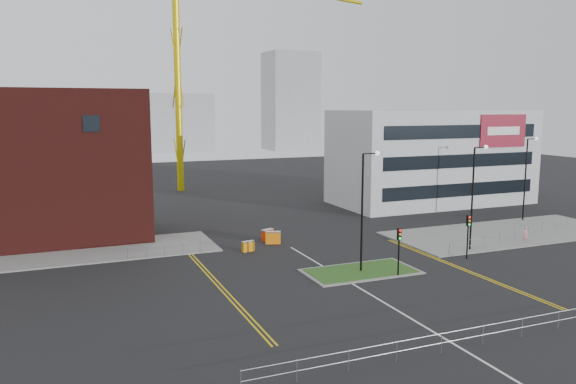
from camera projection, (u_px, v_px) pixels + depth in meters
name	position (u px, v px, depth m)	size (l,w,h in m)	color
ground	(397.00, 311.00, 34.53)	(200.00, 200.00, 0.00)	black
pavement_left	(49.00, 255.00, 47.09)	(28.00, 8.00, 0.12)	slate
pavement_right	(507.00, 233.00, 55.60)	(24.00, 10.00, 0.12)	slate
island_kerb	(361.00, 271.00, 42.59)	(8.60, 4.60, 0.08)	slate
grass_island	(361.00, 271.00, 42.58)	(8.00, 4.00, 0.12)	#214717
brick_building	(9.00, 169.00, 50.44)	(24.20, 10.07, 14.24)	#4A1612
office_block	(431.00, 157.00, 72.65)	(25.00, 12.20, 12.00)	#ABAEB0
tower_crane	(210.00, 18.00, 84.08)	(50.37, 18.39, 36.94)	#D9BF0C
streetlamp_island	(365.00, 202.00, 41.86)	(1.46, 0.36, 9.18)	black
streetlamp_right_near	(475.00, 189.00, 48.21)	(1.46, 0.36, 9.18)	black
streetlamp_right_far	(527.00, 172.00, 60.80)	(1.46, 0.36, 9.18)	black
traffic_light_island	(399.00, 243.00, 41.11)	(0.28, 0.33, 3.65)	black
traffic_light_right	(468.00, 228.00, 45.96)	(0.28, 0.33, 3.65)	black
railing_front	(463.00, 335.00, 28.92)	(24.05, 0.05, 1.10)	gray
railing_left	(165.00, 248.00, 46.72)	(6.05, 0.05, 1.10)	gray
railing_right	(515.00, 232.00, 52.64)	(19.05, 5.05, 1.10)	gray
centre_line	(380.00, 300.00, 36.35)	(0.15, 30.00, 0.01)	silver
yellow_left_a	(213.00, 281.00, 40.28)	(0.12, 24.00, 0.01)	gold
yellow_left_b	(217.00, 281.00, 40.39)	(0.12, 24.00, 0.01)	gold
yellow_right_a	(458.00, 268.00, 43.59)	(0.12, 20.00, 0.01)	gold
yellow_right_b	(461.00, 268.00, 43.70)	(0.12, 20.00, 0.01)	gold
skyline_b	(167.00, 123.00, 155.92)	(24.00, 12.00, 16.00)	gray
skyline_c	(290.00, 101.00, 163.63)	(14.00, 12.00, 28.00)	gray
skyline_d	(97.00, 130.00, 158.58)	(30.00, 12.00, 12.00)	gray
pedestrian	(525.00, 235.00, 51.60)	(0.56, 0.37, 1.53)	pink
barrier_left	(273.00, 237.00, 51.30)	(1.44, 0.91, 1.15)	orange
barrier_mid	(248.00, 246.00, 48.54)	(1.16, 0.58, 0.93)	orange
barrier_right	(267.00, 234.00, 52.64)	(1.32, 0.89, 1.06)	#E13C0C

